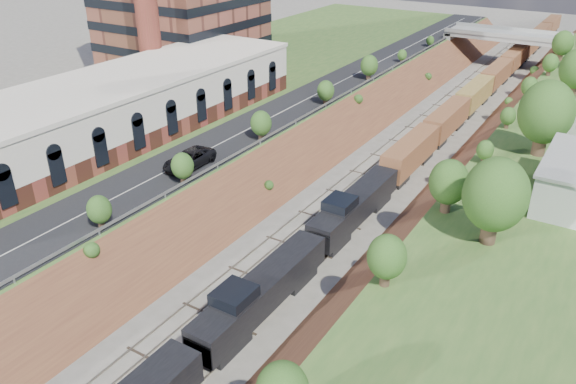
% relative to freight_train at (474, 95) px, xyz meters
% --- Properties ---
extents(platform_left, '(44.00, 180.00, 5.00)m').
position_rel_freight_train_xyz_m(platform_left, '(-35.60, -29.88, 0.07)').
color(platform_left, '#355B25').
rests_on(platform_left, ground).
extents(embankment_left, '(10.00, 180.00, 10.00)m').
position_rel_freight_train_xyz_m(embankment_left, '(-13.60, -29.88, -2.43)').
color(embankment_left, brown).
rests_on(embankment_left, ground).
extents(embankment_right, '(10.00, 180.00, 10.00)m').
position_rel_freight_train_xyz_m(embankment_right, '(8.40, -29.88, -2.43)').
color(embankment_right, brown).
rests_on(embankment_right, ground).
extents(rail_left_track, '(1.58, 180.00, 0.18)m').
position_rel_freight_train_xyz_m(rail_left_track, '(-5.20, -29.88, -2.34)').
color(rail_left_track, gray).
rests_on(rail_left_track, ground).
extents(rail_right_track, '(1.58, 180.00, 0.18)m').
position_rel_freight_train_xyz_m(rail_right_track, '(0.00, -29.88, -2.34)').
color(rail_right_track, gray).
rests_on(rail_right_track, ground).
extents(road, '(8.00, 180.00, 0.10)m').
position_rel_freight_train_xyz_m(road, '(-18.10, -29.88, 2.62)').
color(road, black).
rests_on(road, platform_left).
extents(guardrail, '(0.10, 171.00, 0.70)m').
position_rel_freight_train_xyz_m(guardrail, '(-14.00, -30.08, 3.12)').
color(guardrail, '#99999E').
rests_on(guardrail, platform_left).
extents(commercial_building, '(14.30, 62.30, 7.00)m').
position_rel_freight_train_xyz_m(commercial_building, '(-30.60, -51.88, 6.08)').
color(commercial_building, brown).
rests_on(commercial_building, platform_left).
extents(overpass, '(24.50, 8.30, 7.40)m').
position_rel_freight_train_xyz_m(overpass, '(-2.60, 32.12, 2.49)').
color(overpass, gray).
rests_on(overpass, ground).
extents(tree_right_large, '(5.25, 5.25, 7.61)m').
position_rel_freight_train_xyz_m(tree_right_large, '(14.40, -49.88, 6.95)').
color(tree_right_large, '#473323').
rests_on(tree_right_large, platform_right).
extents(tree_left_crest, '(2.45, 2.45, 3.55)m').
position_rel_freight_train_xyz_m(tree_left_crest, '(-14.40, -69.88, 4.61)').
color(tree_left_crest, '#473323').
rests_on(tree_left_crest, platform_left).
extents(freight_train, '(2.72, 168.75, 4.55)m').
position_rel_freight_train_xyz_m(freight_train, '(0.00, 0.00, 0.00)').
color(freight_train, black).
rests_on(freight_train, ground).
extents(suv, '(3.17, 6.54, 1.79)m').
position_rel_freight_train_xyz_m(suv, '(-16.70, -51.53, 3.57)').
color(suv, black).
rests_on(suv, road).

